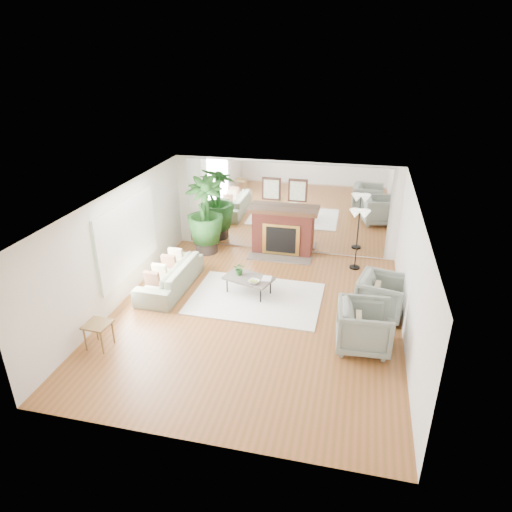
% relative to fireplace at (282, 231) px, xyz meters
% --- Properties ---
extents(ground, '(7.00, 7.00, 0.00)m').
position_rel_fireplace_xyz_m(ground, '(0.00, -3.26, -0.66)').
color(ground, brown).
rests_on(ground, ground).
extents(wall_left, '(0.02, 7.00, 2.50)m').
position_rel_fireplace_xyz_m(wall_left, '(-2.99, -3.26, 0.59)').
color(wall_left, silver).
rests_on(wall_left, ground).
extents(wall_right, '(0.02, 7.00, 2.50)m').
position_rel_fireplace_xyz_m(wall_right, '(2.99, -3.26, 0.59)').
color(wall_right, silver).
rests_on(wall_right, ground).
extents(wall_back, '(6.00, 0.02, 2.50)m').
position_rel_fireplace_xyz_m(wall_back, '(0.00, 0.23, 0.59)').
color(wall_back, silver).
rests_on(wall_back, ground).
extents(mirror_panel, '(5.40, 0.04, 2.40)m').
position_rel_fireplace_xyz_m(mirror_panel, '(0.00, 0.21, 0.59)').
color(mirror_panel, silver).
rests_on(mirror_panel, wall_back).
extents(window_panel, '(0.04, 2.40, 1.50)m').
position_rel_fireplace_xyz_m(window_panel, '(-2.96, -2.86, 0.69)').
color(window_panel, '#B2E09E').
rests_on(window_panel, wall_left).
extents(fireplace, '(1.85, 0.83, 2.05)m').
position_rel_fireplace_xyz_m(fireplace, '(0.00, 0.00, 0.00)').
color(fireplace, maroon).
rests_on(fireplace, ground).
extents(area_rug, '(2.90, 2.09, 0.03)m').
position_rel_fireplace_xyz_m(area_rug, '(-0.13, -2.58, -0.64)').
color(area_rug, white).
rests_on(area_rug, ground).
extents(coffee_table, '(1.20, 0.92, 0.43)m').
position_rel_fireplace_xyz_m(coffee_table, '(-0.34, -2.39, -0.27)').
color(coffee_table, '#5D5549').
rests_on(coffee_table, ground).
extents(sofa, '(0.90, 2.19, 0.64)m').
position_rel_fireplace_xyz_m(sofa, '(-2.19, -2.53, -0.34)').
color(sofa, gray).
rests_on(sofa, ground).
extents(armchair_back, '(1.15, 1.13, 0.88)m').
position_rel_fireplace_xyz_m(armchair_back, '(2.57, -2.63, -0.22)').
color(armchair_back, gray).
rests_on(armchair_back, ground).
extents(armchair_front, '(1.05, 1.02, 0.90)m').
position_rel_fireplace_xyz_m(armchair_front, '(2.23, -3.89, -0.21)').
color(armchair_front, gray).
rests_on(armchair_front, ground).
extents(side_table, '(0.48, 0.48, 0.51)m').
position_rel_fireplace_xyz_m(side_table, '(-2.58, -4.99, -0.23)').
color(side_table, olive).
rests_on(side_table, ground).
extents(potted_ficus, '(1.10, 1.10, 2.10)m').
position_rel_fireplace_xyz_m(potted_ficus, '(-2.04, -0.35, 0.46)').
color(potted_ficus, black).
rests_on(potted_ficus, ground).
extents(floor_lamp, '(0.51, 0.28, 1.56)m').
position_rel_fireplace_xyz_m(floor_lamp, '(1.98, -0.47, 0.67)').
color(floor_lamp, black).
rests_on(floor_lamp, ground).
extents(tabletop_plant, '(0.30, 0.27, 0.30)m').
position_rel_fireplace_xyz_m(tabletop_plant, '(-0.57, -2.31, -0.09)').
color(tabletop_plant, '#2B6525').
rests_on(tabletop_plant, coffee_table).
extents(fruit_bowl, '(0.30, 0.30, 0.06)m').
position_rel_fireplace_xyz_m(fruit_bowl, '(-0.17, -2.62, -0.20)').
color(fruit_bowl, olive).
rests_on(fruit_bowl, coffee_table).
extents(book, '(0.21, 0.29, 0.02)m').
position_rel_fireplace_xyz_m(book, '(-0.03, -2.39, -0.22)').
color(book, olive).
rests_on(book, coffee_table).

